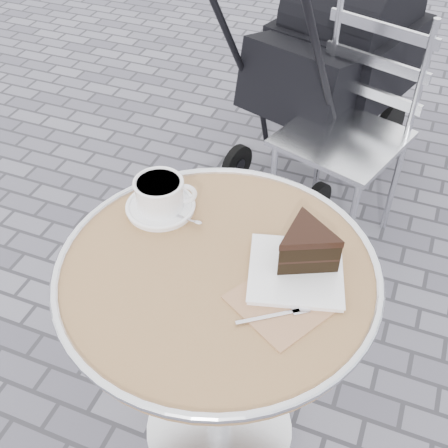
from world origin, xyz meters
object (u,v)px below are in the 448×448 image
at_px(cafe_table, 218,315).
at_px(baby_stroller, 331,72).
at_px(bistro_chair, 359,106).
at_px(cake_plate_set, 304,253).
at_px(cappuccino_set, 161,197).

bearing_deg(cafe_table, baby_stroller, 92.90).
xyz_separation_m(bistro_chair, baby_stroller, (-0.19, 0.38, -0.09)).
bearing_deg(bistro_chair, cake_plate_set, -69.23).
bearing_deg(cake_plate_set, cafe_table, -173.96).
xyz_separation_m(cafe_table, baby_stroller, (-0.07, 1.47, -0.09)).
bearing_deg(baby_stroller, bistro_chair, -45.94).
height_order(cappuccino_set, baby_stroller, baby_stroller).
bearing_deg(cake_plate_set, bistro_chair, 77.50).
xyz_separation_m(cafe_table, cake_plate_set, (0.17, 0.07, 0.21)).
distance_m(cake_plate_set, baby_stroller, 1.45).
bearing_deg(baby_stroller, cappuccino_set, -77.57).
bearing_deg(cappuccino_set, cake_plate_set, -32.17).
bearing_deg(cappuccino_set, bistro_chair, 49.22).
xyz_separation_m(cappuccino_set, cake_plate_set, (0.37, -0.06, 0.01)).
bearing_deg(baby_stroller, cake_plate_set, -62.22).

